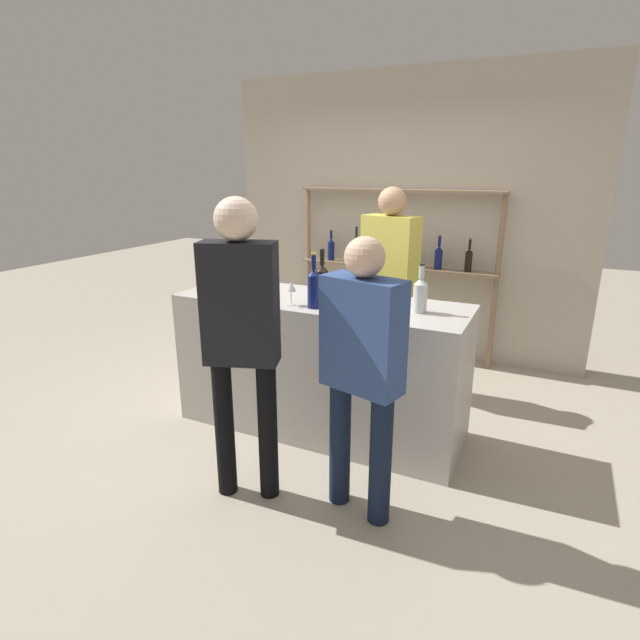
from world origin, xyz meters
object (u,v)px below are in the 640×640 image
object	(u,v)px
counter_bottle_1	(314,287)
server_behind_counter	(389,275)
customer_center	(241,328)
counter_bottle_0	(322,282)
counter_bottle_2	(420,294)
customer_right	(362,361)
wine_glass	(291,287)

from	to	relation	value
counter_bottle_1	server_behind_counter	world-z (taller)	server_behind_counter
customer_center	counter_bottle_1	bearing A→B (deg)	-26.67
counter_bottle_1	counter_bottle_0	bearing A→B (deg)	96.45
counter_bottle_2	customer_right	size ratio (longest dim) A/B	0.20
wine_glass	customer_center	size ratio (longest dim) A/B	0.09
counter_bottle_0	server_behind_counter	size ratio (longest dim) A/B	0.21
wine_glass	customer_right	xyz separation A→B (m)	(0.73, -0.56, -0.20)
wine_glass	customer_right	bearing A→B (deg)	-37.56
counter_bottle_2	wine_glass	size ratio (longest dim) A/B	1.96
counter_bottle_0	counter_bottle_2	distance (m)	0.68
server_behind_counter	customer_right	bearing A→B (deg)	28.73
counter_bottle_0	customer_center	distance (m)	0.88
server_behind_counter	counter_bottle_0	bearing A→B (deg)	4.34
customer_center	server_behind_counter	xyz separation A→B (m)	(0.26, 1.81, -0.03)
customer_right	server_behind_counter	xyz separation A→B (m)	(-0.40, 1.67, 0.11)
customer_right	customer_center	size ratio (longest dim) A/B	0.90
counter_bottle_1	server_behind_counter	distance (m)	1.12
counter_bottle_2	customer_center	size ratio (longest dim) A/B	0.18
customer_center	counter_bottle_0	bearing A→B (deg)	-23.98
counter_bottle_1	customer_right	bearing A→B (deg)	-45.25
counter_bottle_2	customer_right	distance (m)	0.80
counter_bottle_0	wine_glass	world-z (taller)	counter_bottle_0
counter_bottle_0	customer_right	xyz separation A→B (m)	(0.58, -0.74, -0.22)
counter_bottle_2	customer_center	xyz separation A→B (m)	(-0.75, -0.90, -0.07)
counter_bottle_2	customer_center	bearing A→B (deg)	-129.85
counter_bottle_0	server_behind_counter	bearing A→B (deg)	79.07
counter_bottle_1	customer_center	xyz separation A→B (m)	(-0.09, -0.71, -0.09)
counter_bottle_0	customer_center	size ratio (longest dim) A/B	0.21
wine_glass	customer_center	world-z (taller)	customer_center
customer_right	counter_bottle_0	bearing A→B (deg)	53.14
counter_bottle_0	server_behind_counter	world-z (taller)	server_behind_counter
counter_bottle_1	customer_right	xyz separation A→B (m)	(0.56, -0.57, -0.22)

